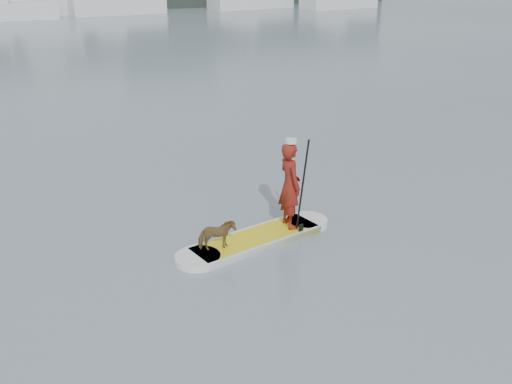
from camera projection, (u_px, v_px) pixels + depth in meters
name	position (u px, v px, depth m)	size (l,w,h in m)	color
ground	(132.00, 208.00, 11.98)	(140.00, 140.00, 0.00)	slate
paddleboard	(256.00, 239.00, 10.51)	(3.26, 1.25, 0.12)	yellow
paddler	(290.00, 185.00, 10.60)	(0.60, 0.40, 1.65)	maroon
white_cap	(291.00, 141.00, 10.28)	(0.22, 0.22, 0.07)	silver
dog	(217.00, 235.00, 9.92)	(0.29, 0.64, 0.54)	brown
paddle	(302.00, 198.00, 10.43)	(0.10, 0.30, 2.00)	black
sailboat_d	(3.00, 9.00, 48.97)	(8.66, 2.69, 12.75)	silver
sailboat_e	(117.00, 4.00, 54.25)	(9.12, 3.64, 12.92)	silver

